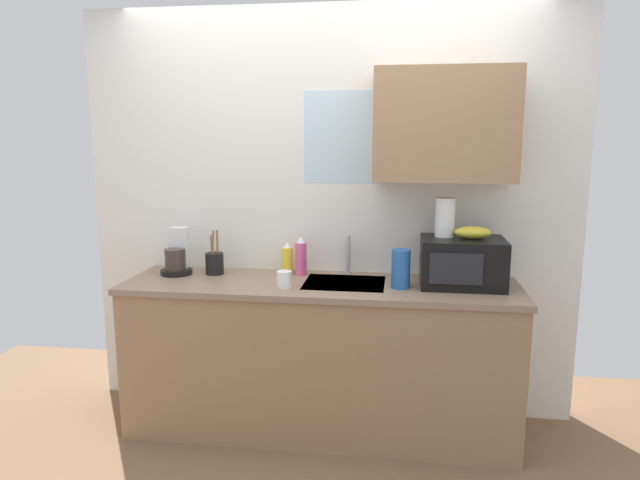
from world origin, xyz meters
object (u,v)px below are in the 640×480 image
object	(u,v)px
cereal_canister	(401,269)
utensil_crock	(215,263)
banana_bunch	(473,233)
dish_soap_bottle_pink	(301,257)
paper_towel_roll	(445,217)
mug_white	(284,280)
microwave	(462,262)
dish_soap_bottle_yellow	(288,259)
coffee_maker	(178,256)

from	to	relation	value
cereal_canister	utensil_crock	distance (m)	1.14
banana_bunch	dish_soap_bottle_pink	distance (m)	1.02
paper_towel_roll	mug_white	world-z (taller)	paper_towel_roll
microwave	dish_soap_bottle_pink	world-z (taller)	microwave
banana_bunch	dish_soap_bottle_yellow	bearing A→B (deg)	171.71
utensil_crock	banana_bunch	bearing A→B (deg)	-2.63
dish_soap_bottle_yellow	utensil_crock	bearing A→B (deg)	-168.67
microwave	cereal_canister	xyz separation A→B (m)	(-0.34, -0.10, -0.03)
banana_bunch	paper_towel_roll	size ratio (longest dim) A/B	0.91
cereal_canister	microwave	bearing A→B (deg)	16.17
dish_soap_bottle_pink	mug_white	size ratio (longest dim) A/B	2.48
banana_bunch	cereal_canister	distance (m)	0.45
microwave	paper_towel_roll	size ratio (longest dim) A/B	2.09
coffee_maker	mug_white	distance (m)	0.76
banana_bunch	dish_soap_bottle_pink	xyz separation A→B (m)	(-0.99, 0.12, -0.19)
microwave	banana_bunch	distance (m)	0.18
mug_white	utensil_crock	world-z (taller)	utensil_crock
dish_soap_bottle_pink	dish_soap_bottle_yellow	xyz separation A→B (m)	(-0.09, 0.04, -0.02)
banana_bunch	coffee_maker	xyz separation A→B (m)	(-1.75, 0.06, -0.20)
microwave	cereal_canister	world-z (taller)	microwave
dish_soap_bottle_pink	microwave	bearing A→B (deg)	-7.24
coffee_maker	mug_white	world-z (taller)	coffee_maker
dish_soap_bottle_yellow	cereal_canister	size ratio (longest dim) A/B	0.90
cereal_canister	dish_soap_bottle_yellow	bearing A→B (deg)	159.55
mug_white	utensil_crock	xyz separation A→B (m)	(-0.49, 0.26, 0.02)
mug_white	banana_bunch	bearing A→B (deg)	10.46
paper_towel_roll	dish_soap_bottle_pink	xyz separation A→B (m)	(-0.84, 0.07, -0.27)
coffee_maker	dish_soap_bottle_pink	xyz separation A→B (m)	(0.76, 0.06, 0.01)
utensil_crock	dish_soap_bottle_pink	bearing A→B (deg)	5.19
microwave	coffee_maker	bearing A→B (deg)	177.98
banana_bunch	coffee_maker	world-z (taller)	banana_bunch
microwave	dish_soap_bottle_yellow	size ratio (longest dim) A/B	2.36
microwave	cereal_canister	bearing A→B (deg)	-163.83
coffee_maker	dish_soap_bottle_yellow	xyz separation A→B (m)	(0.67, 0.10, -0.01)
dish_soap_bottle_pink	utensil_crock	world-z (taller)	utensil_crock
paper_towel_roll	dish_soap_bottle_yellow	size ratio (longest dim) A/B	1.13
banana_bunch	dish_soap_bottle_pink	size ratio (longest dim) A/B	0.85
paper_towel_roll	coffee_maker	distance (m)	1.62
dish_soap_bottle_yellow	banana_bunch	bearing A→B (deg)	-8.29
coffee_maker	cereal_canister	world-z (taller)	coffee_maker
cereal_canister	mug_white	size ratio (longest dim) A/B	2.28
dish_soap_bottle_pink	utensil_crock	bearing A→B (deg)	-174.81
microwave	paper_towel_roll	distance (m)	0.27
paper_towel_roll	cereal_canister	xyz separation A→B (m)	(-0.24, -0.15, -0.27)
banana_bunch	utensil_crock	xyz separation A→B (m)	(-1.52, 0.07, -0.24)
paper_towel_roll	mug_white	size ratio (longest dim) A/B	2.32
microwave	dish_soap_bottle_yellow	xyz separation A→B (m)	(-1.03, 0.16, -0.04)
dish_soap_bottle_yellow	mug_white	bearing A→B (deg)	-81.67
dish_soap_bottle_pink	mug_white	xyz separation A→B (m)	(-0.04, -0.31, -0.06)
dish_soap_bottle_yellow	utensil_crock	distance (m)	0.45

